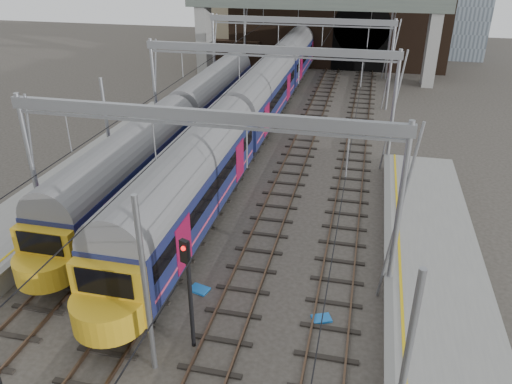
# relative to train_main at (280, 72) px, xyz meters

# --- Properties ---
(tracks) EXTENTS (14.40, 80.00, 0.22)m
(tracks) POSITION_rel_train_main_xyz_m (2.00, -22.35, -2.59)
(tracks) COLOR #4C3828
(tracks) RESTS_ON ground
(overhead_line) EXTENTS (16.80, 80.00, 8.00)m
(overhead_line) POSITION_rel_train_main_xyz_m (2.00, -15.87, 3.96)
(overhead_line) COLOR gray
(overhead_line) RESTS_ON ground
(retaining_wall) EXTENTS (28.00, 2.75, 9.00)m
(retaining_wall) POSITION_rel_train_main_xyz_m (3.40, 14.58, 1.73)
(retaining_wall) COLOR black
(retaining_wall) RESTS_ON ground
(overbridge) EXTENTS (28.00, 3.00, 9.25)m
(overbridge) POSITION_rel_train_main_xyz_m (2.00, 8.65, 4.66)
(overbridge) COLOR gray
(overbridge) RESTS_ON ground
(train_main) EXTENTS (2.99, 69.17, 5.09)m
(train_main) POSITION_rel_train_main_xyz_m (0.00, 0.00, 0.00)
(train_main) COLOR black
(train_main) RESTS_ON ground
(train_second) EXTENTS (2.75, 31.82, 4.75)m
(train_second) POSITION_rel_train_main_xyz_m (-4.00, -16.66, -0.15)
(train_second) COLOR black
(train_second) RESTS_ON ground
(signal_near_centre) EXTENTS (0.38, 0.47, 4.82)m
(signal_near_centre) POSITION_rel_train_main_xyz_m (3.02, -34.07, 0.44)
(signal_near_centre) COLOR black
(signal_near_centre) RESTS_ON ground
(equip_cover_b) EXTENTS (0.97, 0.80, 0.10)m
(equip_cover_b) POSITION_rel_train_main_xyz_m (2.13, -30.75, -2.56)
(equip_cover_b) COLOR blue
(equip_cover_b) RESTS_ON ground
(equip_cover_c) EXTENTS (0.93, 0.81, 0.09)m
(equip_cover_c) POSITION_rel_train_main_xyz_m (7.60, -31.45, -2.56)
(equip_cover_c) COLOR blue
(equip_cover_c) RESTS_ON ground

